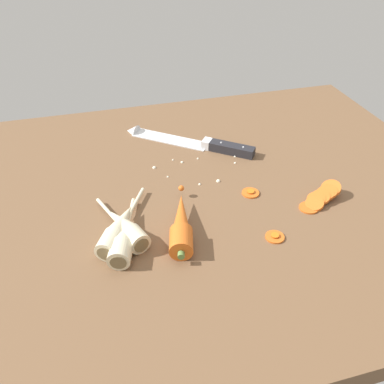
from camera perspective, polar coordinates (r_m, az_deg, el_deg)
name	(u,v)px	position (r cm, az deg, el deg)	size (l,w,h in cm)	color
ground_plane	(190,200)	(87.60, -0.34, -1.08)	(120.00, 90.00, 4.00)	brown
chefs_knife	(185,141)	(103.48, -0.93, 7.17)	(29.42, 24.03, 4.18)	silver
whole_carrot	(181,224)	(75.30, -1.52, -4.48)	(7.88, 19.78, 4.20)	#D6601E
parsnip_front	(119,229)	(75.70, -10.19, -5.04)	(11.62, 19.00, 4.00)	beige
parsnip_mid_left	(124,238)	(73.64, -9.53, -6.38)	(7.34, 18.11, 4.00)	beige
parsnip_mid_right	(126,228)	(75.62, -9.26, -4.97)	(8.47, 17.14, 4.00)	beige
carrot_slice_stack	(321,197)	(87.28, 17.56, -0.69)	(10.40, 6.82, 3.86)	#D6601E
carrot_slice_stray_near	(275,236)	(76.92, 11.51, -6.07)	(3.53, 3.53, 0.70)	#D6601E
carrot_slice_stray_mid	(251,192)	(86.67, 8.18, -0.03)	(3.67, 3.67, 0.70)	#D6601E
mince_crumbs	(194,169)	(92.91, 0.27, 3.19)	(20.31, 11.80, 0.90)	silver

